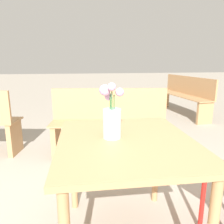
{
  "coord_description": "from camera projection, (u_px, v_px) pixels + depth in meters",
  "views": [
    {
      "loc": [
        -0.28,
        -1.21,
        1.19
      ],
      "look_at": [
        -0.08,
        0.04,
        0.89
      ],
      "focal_mm": 35.0,
      "sensor_mm": 36.0,
      "label": 1
    }
  ],
  "objects": [
    {
      "name": "bench_middle",
      "position": [
        110.0,
        120.0,
        2.76
      ],
      "size": [
        1.5,
        0.56,
        0.85
      ],
      "color": "tan",
      "rests_on": "ground_plane"
    },
    {
      "name": "table_front",
      "position": [
        126.0,
        155.0,
        1.33
      ],
      "size": [
        0.83,
        0.95,
        0.73
      ],
      "color": "tan",
      "rests_on": "ground_plane"
    },
    {
      "name": "flower_vase",
      "position": [
        112.0,
        119.0,
        1.31
      ],
      "size": [
        0.15,
        0.16,
        0.34
      ],
      "color": "silver",
      "rests_on": "table_front"
    },
    {
      "name": "bench_far",
      "position": [
        184.0,
        94.0,
        4.9
      ],
      "size": [
        0.54,
        1.83,
        0.85
      ],
      "color": "tan",
      "rests_on": "ground_plane"
    }
  ]
}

